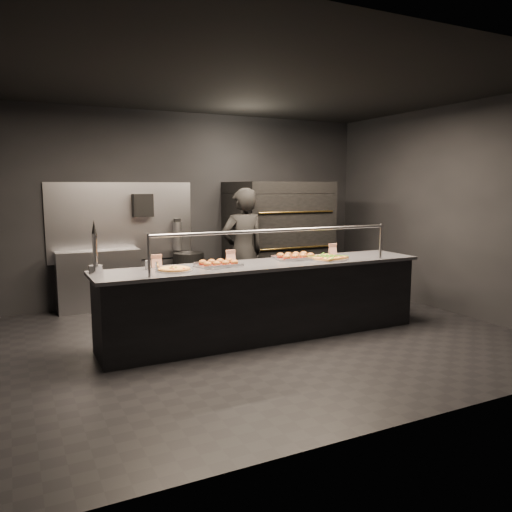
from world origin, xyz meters
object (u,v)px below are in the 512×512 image
service_counter (266,300)px  square_pizza (327,258)px  towel_dispenser (142,205)px  fire_extinguisher (178,235)px  pizza_oven (277,240)px  beer_tap (95,258)px  prep_shelf (99,280)px  trash_bin (189,278)px  round_pizza (174,269)px  slider_tray_a (219,264)px  slider_tray_b (296,256)px  worker (243,252)px

service_counter → square_pizza: service_counter is taller
towel_dispenser → fire_extinguisher: size_ratio=0.69×
service_counter → pizza_oven: bearing=57.7°
beer_tap → square_pizza: (2.80, -0.25, -0.14)m
prep_shelf → trash_bin: bearing=-6.4°
service_counter → towel_dispenser: (-0.90, 2.39, 1.09)m
beer_tap → round_pizza: bearing=-15.8°
slider_tray_a → service_counter: bearing=-3.9°
pizza_oven → towel_dispenser: size_ratio=5.46×
towel_dispenser → beer_tap: towel_dispenser is taller
square_pizza → round_pizza: bearing=179.2°
towel_dispenser → round_pizza: bearing=-96.0°
trash_bin → round_pizza: bearing=-112.3°
slider_tray_b → slider_tray_a: bearing=-174.7°
beer_tap → square_pizza: size_ratio=1.09×
pizza_oven → round_pizza: bearing=-140.7°
towel_dispenser → worker: worker is taller
towel_dispenser → trash_bin: towel_dispenser is taller
prep_shelf → towel_dispenser: bearing=5.7°
trash_bin → square_pizza: bearing=-63.6°
fire_extinguisher → worker: (0.55, -1.29, -0.15)m
prep_shelf → pizza_oven: bearing=-8.5°
fire_extinguisher → slider_tray_a: (-0.25, -2.36, -0.11)m
towel_dispenser → pizza_oven: bearing=-13.1°
worker → slider_tray_b: bearing=104.8°
towel_dispenser → service_counter: bearing=-69.4°
square_pizza → worker: size_ratio=0.29×
service_counter → slider_tray_a: 0.77m
towel_dispenser → fire_extinguisher: towel_dispenser is taller
beer_tap → slider_tray_b: size_ratio=0.98×
square_pizza → service_counter: bearing=176.4°
slider_tray_a → worker: size_ratio=0.32×
fire_extinguisher → beer_tap: beer_tap is taller
towel_dispenser → trash_bin: bearing=-18.9°
slider_tray_a → slider_tray_b: slider_tray_b is taller
towel_dispenser → slider_tray_b: size_ratio=0.60×
round_pizza → worker: 1.77m
prep_shelf → square_pizza: 3.45m
round_pizza → slider_tray_b: bearing=5.9°
pizza_oven → slider_tray_a: size_ratio=3.28×
worker → pizza_oven: bearing=-143.8°
slider_tray_b → square_pizza: bearing=-29.4°
towel_dispenser → slider_tray_a: (0.30, -2.35, -0.60)m
service_counter → beer_tap: (-1.95, 0.20, 0.62)m
beer_tap → worker: worker is taller
beer_tap → round_pizza: beer_tap is taller
towel_dispenser → round_pizza: size_ratio=0.86×
pizza_oven → slider_tray_b: 1.89m
towel_dispenser → beer_tap: bearing=-115.6°
beer_tap → worker: bearing=22.9°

